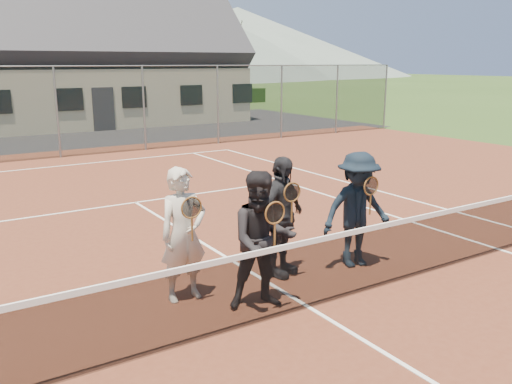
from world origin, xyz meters
TOP-DOWN VIEW (x-y plane):
  - ground at (0.00, 20.00)m, footprint 220.00×220.00m
  - court_surface at (0.00, 0.00)m, footprint 30.00×30.00m
  - hill_centre at (20.00, 95.00)m, footprint 120.00×120.00m
  - hill_east at (55.00, 95.00)m, footprint 90.00×90.00m
  - court_markings at (0.00, 0.00)m, footprint 11.03×23.83m
  - tennis_net at (0.00, 0.00)m, footprint 11.68×0.08m
  - perimeter_fence at (0.00, 13.50)m, footprint 30.07×0.07m
  - clubhouse at (4.00, 24.00)m, footprint 15.60×8.20m
  - tree_c at (2.00, 33.00)m, footprint 3.20×3.20m
  - tree_d at (12.00, 33.00)m, footprint 3.20×3.20m
  - tree_e at (18.00, 33.00)m, footprint 3.20×3.20m
  - player_a at (-1.23, 1.14)m, footprint 0.66×0.50m
  - player_b at (-0.48, 0.38)m, footprint 1.06×0.94m
  - player_c at (0.33, 1.14)m, footprint 1.14×0.79m
  - player_d at (1.55, 0.83)m, footprint 1.28×0.90m

SIDE VIEW (x-z plane):
  - ground at x=0.00m, z-range 0.00..0.00m
  - court_surface at x=0.00m, z-range 0.00..0.02m
  - court_markings at x=0.00m, z-range 0.02..0.03m
  - tennis_net at x=0.00m, z-range -0.01..1.09m
  - player_d at x=1.55m, z-range 0.02..1.82m
  - player_b at x=-0.48m, z-range 0.02..1.82m
  - player_c at x=0.33m, z-range 0.02..1.82m
  - player_a at x=-1.23m, z-range 0.02..1.82m
  - perimeter_fence at x=0.00m, z-range 0.01..3.03m
  - clubhouse at x=4.00m, z-range 0.14..7.84m
  - tree_c at x=2.00m, z-range 1.91..9.68m
  - tree_d at x=12.00m, z-range 1.91..9.68m
  - tree_e at x=18.00m, z-range 1.91..9.68m
  - hill_east at x=55.00m, z-range 0.00..14.00m
  - hill_centre at x=20.00m, z-range 0.00..22.00m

